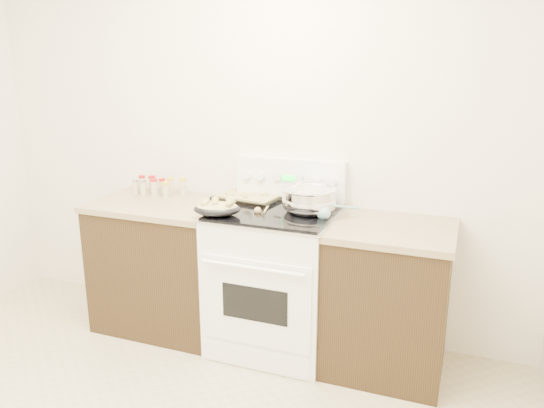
% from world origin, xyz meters
% --- Properties ---
extents(room_shell, '(4.10, 3.60, 2.75)m').
position_xyz_m(room_shell, '(0.00, 0.00, 1.70)').
color(room_shell, '#EFE4CE').
rests_on(room_shell, ground).
extents(counter_left, '(0.93, 0.67, 0.92)m').
position_xyz_m(counter_left, '(-0.48, 1.43, 0.46)').
color(counter_left, black).
rests_on(counter_left, ground).
extents(counter_right, '(0.73, 0.67, 0.92)m').
position_xyz_m(counter_right, '(1.08, 1.43, 0.46)').
color(counter_right, black).
rests_on(counter_right, ground).
extents(kitchen_range, '(0.78, 0.73, 1.22)m').
position_xyz_m(kitchen_range, '(0.35, 1.42, 0.49)').
color(kitchen_range, white).
rests_on(kitchen_range, ground).
extents(mixing_bowl, '(0.39, 0.39, 0.20)m').
position_xyz_m(mixing_bowl, '(0.56, 1.47, 1.02)').
color(mixing_bowl, silver).
rests_on(mixing_bowl, kitchen_range).
extents(roasting_pan, '(0.34, 0.28, 0.11)m').
position_xyz_m(roasting_pan, '(0.06, 1.20, 0.99)').
color(roasting_pan, black).
rests_on(roasting_pan, kitchen_range).
extents(baking_sheet, '(0.48, 0.36, 0.06)m').
position_xyz_m(baking_sheet, '(0.08, 1.62, 0.96)').
color(baking_sheet, black).
rests_on(baking_sheet, kitchen_range).
extents(wooden_spoon, '(0.08, 0.24, 0.04)m').
position_xyz_m(wooden_spoon, '(0.27, 1.38, 0.95)').
color(wooden_spoon, tan).
rests_on(wooden_spoon, kitchen_range).
extents(blue_ladle, '(0.23, 0.23, 0.11)m').
position_xyz_m(blue_ladle, '(0.69, 1.38, 0.98)').
color(blue_ladle, '#7CB3B9').
rests_on(blue_ladle, kitchen_range).
extents(spice_jars, '(0.39, 0.15, 0.13)m').
position_xyz_m(spice_jars, '(-0.62, 1.59, 0.98)').
color(spice_jars, '#BFB28C').
rests_on(spice_jars, counter_left).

